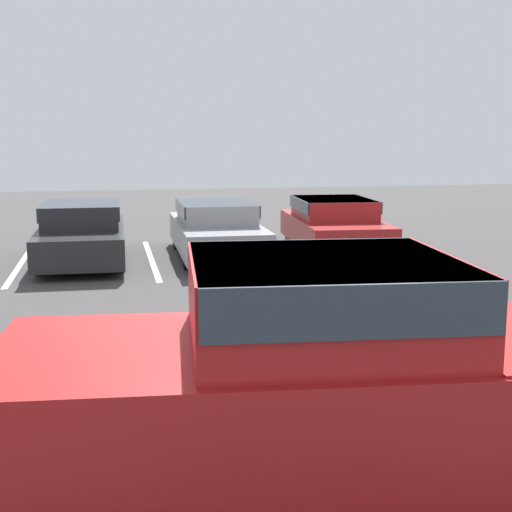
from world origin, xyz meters
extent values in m
plane|color=#423F3F|center=(0.00, 0.00, 0.00)|extent=(60.00, 60.00, 0.00)
cube|color=white|center=(-3.93, 9.78, 0.00)|extent=(0.12, 5.22, 0.01)
cube|color=white|center=(-1.16, 9.78, 0.00)|extent=(0.12, 5.22, 0.01)
cube|color=white|center=(1.61, 9.78, 0.00)|extent=(0.12, 5.22, 0.01)
cube|color=white|center=(4.38, 9.78, 0.00)|extent=(0.12, 5.22, 0.01)
cube|color=#A51919|center=(-0.19, -0.88, 0.71)|extent=(5.72, 2.53, 0.93)
cube|color=#A51919|center=(-0.47, -0.86, 1.49)|extent=(2.16, 2.06, 0.64)
cube|color=#2D3842|center=(-0.47, -0.86, 1.64)|extent=(2.12, 2.11, 0.35)
cylinder|color=black|center=(1.54, -0.20, 0.41)|extent=(0.85, 0.41, 0.83)
cylinder|color=#ADADB2|center=(1.54, -0.20, 0.41)|extent=(0.48, 0.39, 0.45)
cylinder|color=black|center=(-1.78, 0.10, 0.41)|extent=(0.85, 0.41, 0.83)
cylinder|color=#ADADB2|center=(-1.78, 0.10, 0.41)|extent=(0.48, 0.39, 0.45)
cylinder|color=black|center=(-1.93, -1.57, 0.41)|extent=(0.85, 0.41, 0.83)
cylinder|color=#ADADB2|center=(-1.93, -1.57, 0.41)|extent=(0.48, 0.39, 0.45)
cube|color=#232326|center=(-2.63, 9.72, 0.48)|extent=(1.83, 4.45, 0.61)
cube|color=#232326|center=(-2.63, 9.81, 1.03)|extent=(1.59, 2.33, 0.50)
cube|color=#2D3842|center=(-2.63, 9.81, 1.13)|extent=(1.66, 2.28, 0.30)
cylinder|color=black|center=(-1.88, 8.43, 0.31)|extent=(0.22, 0.62, 0.61)
cylinder|color=#ADADB2|center=(-1.88, 8.43, 0.31)|extent=(0.23, 0.34, 0.34)
cylinder|color=black|center=(-3.41, 8.45, 0.31)|extent=(0.22, 0.62, 0.61)
cylinder|color=#ADADB2|center=(-3.41, 8.45, 0.31)|extent=(0.23, 0.34, 0.34)
cylinder|color=black|center=(-1.85, 11.00, 0.31)|extent=(0.22, 0.62, 0.61)
cylinder|color=#ADADB2|center=(-1.85, 11.00, 0.31)|extent=(0.23, 0.34, 0.34)
cylinder|color=black|center=(-3.37, 11.02, 0.31)|extent=(0.22, 0.62, 0.61)
cylinder|color=#ADADB2|center=(-3.37, 11.02, 0.31)|extent=(0.23, 0.34, 0.34)
cube|color=gray|center=(0.29, 9.74, 0.49)|extent=(1.82, 4.54, 0.61)
cube|color=gray|center=(0.30, 9.83, 1.02)|extent=(1.58, 2.37, 0.45)
cube|color=#2D3842|center=(0.30, 9.83, 1.11)|extent=(1.64, 2.33, 0.27)
cylinder|color=black|center=(1.02, 8.42, 0.34)|extent=(0.24, 0.68, 0.67)
cylinder|color=#ADADB2|center=(1.02, 8.42, 0.34)|extent=(0.25, 0.37, 0.37)
cylinder|color=black|center=(-0.47, 8.44, 0.34)|extent=(0.24, 0.68, 0.67)
cylinder|color=#ADADB2|center=(-0.47, 8.44, 0.34)|extent=(0.25, 0.37, 0.37)
cylinder|color=black|center=(1.06, 11.04, 0.34)|extent=(0.24, 0.68, 0.67)
cylinder|color=#ADADB2|center=(1.06, 11.04, 0.34)|extent=(0.25, 0.37, 0.37)
cylinder|color=black|center=(-0.43, 11.06, 0.34)|extent=(0.24, 0.68, 0.67)
cylinder|color=#ADADB2|center=(-0.43, 11.06, 0.34)|extent=(0.25, 0.37, 0.37)
cube|color=maroon|center=(3.12, 9.95, 0.49)|extent=(2.13, 4.35, 0.61)
cube|color=maroon|center=(3.13, 10.03, 1.02)|extent=(1.77, 2.31, 0.45)
cube|color=#2D3842|center=(3.13, 10.03, 1.11)|extent=(1.84, 2.27, 0.27)
cylinder|color=black|center=(3.82, 8.66, 0.33)|extent=(0.28, 0.68, 0.67)
cylinder|color=#ADADB2|center=(3.82, 8.66, 0.33)|extent=(0.27, 0.38, 0.37)
cylinder|color=black|center=(2.25, 8.78, 0.33)|extent=(0.28, 0.68, 0.67)
cylinder|color=#ADADB2|center=(2.25, 8.78, 0.33)|extent=(0.27, 0.38, 0.37)
cylinder|color=black|center=(3.99, 11.11, 0.33)|extent=(0.28, 0.68, 0.67)
cylinder|color=#ADADB2|center=(3.99, 11.11, 0.33)|extent=(0.27, 0.38, 0.37)
cylinder|color=black|center=(2.42, 11.23, 0.33)|extent=(0.28, 0.68, 0.67)
cylinder|color=#ADADB2|center=(2.42, 11.23, 0.33)|extent=(0.27, 0.38, 0.37)
camera|label=1|loc=(-2.04, -5.91, 2.74)|focal=50.00mm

